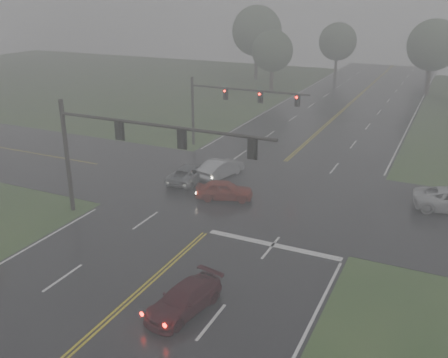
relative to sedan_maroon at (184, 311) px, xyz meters
The scene contains 14 objects.
main_road 14.08m from the sedan_maroon, 101.98° to the left, with size 18.00×160.00×0.02m, color black.
cross_street 16.04m from the sedan_maroon, 100.50° to the left, with size 120.00×14.00×0.02m, color black.
stop_bar 8.32m from the sedan_maroon, 79.07° to the left, with size 8.50×0.50×0.01m, color white.
sedan_maroon is the anchor object (origin of this frame).
sedan_red 14.06m from the sedan_maroon, 107.39° to the left, with size 1.71×4.25×1.45m, color maroon.
sedan_silver 18.79m from the sedan_maroon, 110.26° to the left, with size 1.60×4.60×1.52m, color #9EA1A6.
car_grey 17.65m from the sedan_maroon, 118.44° to the left, with size 2.18×4.74×1.32m, color slate.
signal_gantry_near 12.33m from the sedan_maroon, 139.63° to the left, with size 15.24×0.35×7.91m.
signal_gantry_far 27.14m from the sedan_maroon, 110.71° to the left, with size 11.94×0.34×6.79m.
tree_nw_a 58.47m from the sedan_maroon, 106.14° to the left, with size 6.29×6.29×9.23m.
tree_ne_a 63.77m from the sedan_maroon, 84.53° to the left, with size 7.47×7.47×10.97m.
tree_n_mid 73.14m from the sedan_maroon, 97.92° to the left, with size 6.55×6.55×9.62m.
tree_nw_b 69.05m from the sedan_maroon, 109.01° to the left, with size 8.50×8.50×12.49m.
tree_n_far 83.62m from the sedan_maroon, 86.87° to the left, with size 6.03×6.03×8.85m.
Camera 1 is at (13.38, -11.37, 14.53)m, focal length 40.00 mm.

